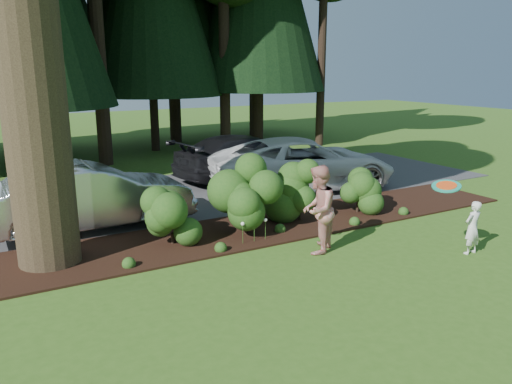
{
  "coord_description": "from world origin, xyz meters",
  "views": [
    {
      "loc": [
        -5.65,
        -7.17,
        3.98
      ],
      "look_at": [
        -0.4,
        2.13,
        1.3
      ],
      "focal_mm": 35.0,
      "sensor_mm": 36.0,
      "label": 1
    }
  ],
  "objects_px": {
    "car_silver_wagon": "(91,196)",
    "adult": "(318,210)",
    "child": "(472,228)",
    "frisbee": "(446,186)",
    "car_white_suv": "(302,163)",
    "car_dark_suv": "(245,156)"
  },
  "relations": [
    {
      "from": "child",
      "to": "car_silver_wagon",
      "type": "bearing_deg",
      "value": -42.64
    },
    {
      "from": "car_dark_suv",
      "to": "adult",
      "type": "distance_m",
      "value": 7.75
    },
    {
      "from": "child",
      "to": "car_dark_suv",
      "type": "bearing_deg",
      "value": -87.79
    },
    {
      "from": "car_silver_wagon",
      "to": "adult",
      "type": "bearing_deg",
      "value": -136.93
    },
    {
      "from": "car_silver_wagon",
      "to": "frisbee",
      "type": "height_order",
      "value": "frisbee"
    },
    {
      "from": "car_dark_suv",
      "to": "child",
      "type": "relative_size",
      "value": 4.54
    },
    {
      "from": "child",
      "to": "frisbee",
      "type": "distance_m",
      "value": 1.4
    },
    {
      "from": "car_dark_suv",
      "to": "adult",
      "type": "xyz_separation_m",
      "value": [
        -2.17,
        -7.44,
        0.16
      ]
    },
    {
      "from": "car_dark_suv",
      "to": "child",
      "type": "bearing_deg",
      "value": 174.64
    },
    {
      "from": "car_dark_suv",
      "to": "adult",
      "type": "relative_size",
      "value": 2.78
    },
    {
      "from": "car_dark_suv",
      "to": "frisbee",
      "type": "distance_m",
      "value": 9.21
    },
    {
      "from": "car_silver_wagon",
      "to": "adult",
      "type": "height_order",
      "value": "adult"
    },
    {
      "from": "car_silver_wagon",
      "to": "car_white_suv",
      "type": "bearing_deg",
      "value": -83.88
    },
    {
      "from": "car_dark_suv",
      "to": "child",
      "type": "height_order",
      "value": "car_dark_suv"
    },
    {
      "from": "car_dark_suv",
      "to": "child",
      "type": "xyz_separation_m",
      "value": [
        0.7,
        -9.19,
        -0.22
      ]
    },
    {
      "from": "car_silver_wagon",
      "to": "car_dark_suv",
      "type": "relative_size",
      "value": 0.93
    },
    {
      "from": "car_silver_wagon",
      "to": "child",
      "type": "relative_size",
      "value": 4.2
    },
    {
      "from": "car_white_suv",
      "to": "child",
      "type": "height_order",
      "value": "car_white_suv"
    },
    {
      "from": "car_white_suv",
      "to": "frisbee",
      "type": "relative_size",
      "value": 10.62
    },
    {
      "from": "car_white_suv",
      "to": "car_dark_suv",
      "type": "distance_m",
      "value": 2.61
    },
    {
      "from": "car_dark_suv",
      "to": "frisbee",
      "type": "relative_size",
      "value": 9.33
    },
    {
      "from": "frisbee",
      "to": "car_white_suv",
      "type": "bearing_deg",
      "value": 80.77
    }
  ]
}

